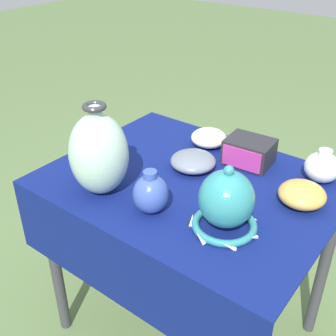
{
  "coord_description": "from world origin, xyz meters",
  "views": [
    {
      "loc": [
        0.68,
        -1.02,
        1.53
      ],
      "look_at": [
        0.01,
        -0.15,
        0.87
      ],
      "focal_mm": 45.0,
      "sensor_mm": 36.0,
      "label": 1
    }
  ],
  "objects": [
    {
      "name": "ground_plane",
      "position": [
        0.0,
        0.0,
        0.0
      ],
      "size": [
        14.0,
        14.0,
        0.0
      ],
      "primitive_type": "plane",
      "color": "#567042"
    },
    {
      "name": "display_table",
      "position": [
        0.0,
        -0.02,
        0.66
      ],
      "size": [
        0.96,
        0.75,
        0.75
      ],
      "color": "#38383D",
      "rests_on": "ground_plane"
    },
    {
      "name": "vase_tall_bulbous",
      "position": [
        -0.2,
        -0.23,
        0.89
      ],
      "size": [
        0.19,
        0.19,
        0.31
      ],
      "color": "#A8CCB7",
      "rests_on": "display_table"
    },
    {
      "name": "vase_dome_bell",
      "position": [
        0.22,
        -0.15,
        0.84
      ],
      "size": [
        0.2,
        0.21,
        0.21
      ],
      "color": "teal",
      "rests_on": "display_table"
    },
    {
      "name": "mosaic_tile_box",
      "position": [
        0.1,
        0.22,
        0.8
      ],
      "size": [
        0.17,
        0.15,
        0.09
      ],
      "rotation": [
        0.0,
        0.0,
        0.07
      ],
      "color": "#232328",
      "rests_on": "display_table"
    },
    {
      "name": "bowl_shallow_slate",
      "position": [
        -0.04,
        0.07,
        0.78
      ],
      "size": [
        0.16,
        0.16,
        0.06
      ],
      "primitive_type": "ellipsoid",
      "color": "slate",
      "rests_on": "display_table"
    },
    {
      "name": "bowl_shallow_ivory",
      "position": [
        -0.09,
        0.25,
        0.79
      ],
      "size": [
        0.14,
        0.14,
        0.07
      ],
      "primitive_type": "ellipsoid",
      "color": "white",
      "rests_on": "display_table"
    },
    {
      "name": "jar_round_cobalt",
      "position": [
        0.0,
        -0.22,
        0.82
      ],
      "size": [
        0.11,
        0.11,
        0.14
      ],
      "color": "#3851A8",
      "rests_on": "display_table"
    },
    {
      "name": "jar_round_porcelain",
      "position": [
        0.35,
        0.27,
        0.81
      ],
      "size": [
        0.12,
        0.12,
        0.12
      ],
      "color": "white",
      "rests_on": "display_table"
    },
    {
      "name": "bowl_shallow_ochre",
      "position": [
        0.35,
        0.09,
        0.79
      ],
      "size": [
        0.15,
        0.15,
        0.07
      ],
      "primitive_type": "ellipsoid",
      "color": "gold",
      "rests_on": "display_table"
    }
  ]
}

